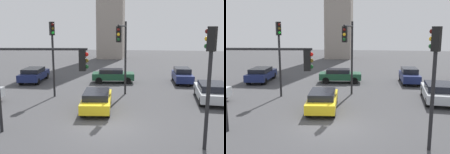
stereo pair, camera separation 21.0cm
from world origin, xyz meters
The scene contains 10 objects.
ground_plane centered at (0.00, 0.00, 0.00)m, with size 103.65×103.65×0.00m, color #424244.
traffic_light_0 centered at (-2.98, -1.18, 3.26)m, with size 4.57×0.73×4.55m.
traffic_light_1 centered at (4.66, -2.07, 3.68)m, with size 0.49×0.44×5.28m.
traffic_light_2 centered at (-4.95, 5.69, 3.95)m, with size 0.45×0.48×5.72m.
traffic_light_3 centered at (0.37, 5.41, 4.07)m, with size 0.38×4.13×5.77m.
car_1 centered at (-9.01, 11.04, 0.75)m, with size 2.35×4.73×1.39m.
car_2 centered at (5.58, 12.32, 0.77)m, with size 1.67×3.97×1.48m.
car_3 centered at (6.84, 5.93, 0.73)m, with size 2.35×4.68×1.37m.
car_5 centered at (-1.04, 2.80, 0.69)m, with size 2.22×4.41×1.29m.
car_8 centered at (-1.15, 11.62, 0.73)m, with size 4.19×2.14×1.34m.
Camera 2 is at (2.25, -12.98, 5.17)m, focal length 41.25 mm.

